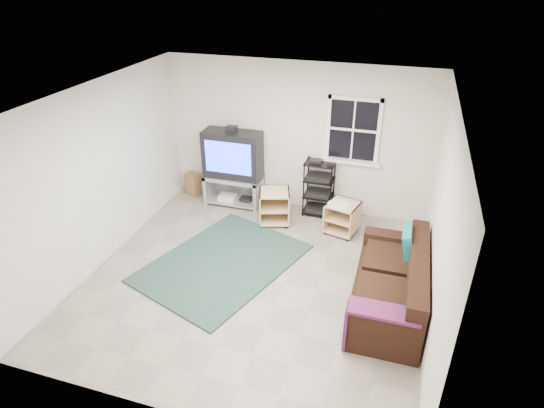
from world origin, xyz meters
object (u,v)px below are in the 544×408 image
(sofa, at_px, (392,287))
(tv_unit, at_px, (233,162))
(av_rack, at_px, (319,191))
(side_table_right, at_px, (343,215))
(side_table_left, at_px, (274,205))

(sofa, bearing_deg, tv_unit, 145.17)
(tv_unit, height_order, av_rack, tv_unit)
(sofa, bearing_deg, side_table_right, 118.49)
(av_rack, distance_m, side_table_right, 0.70)
(side_table_left, height_order, sofa, sofa)
(side_table_left, height_order, side_table_right, side_table_left)
(av_rack, bearing_deg, sofa, -56.51)
(av_rack, distance_m, side_table_left, 0.82)
(av_rack, height_order, sofa, av_rack)
(side_table_left, bearing_deg, sofa, -38.68)
(av_rack, distance_m, sofa, 2.56)
(tv_unit, relative_size, side_table_left, 2.38)
(av_rack, xyz_separation_m, side_table_right, (0.51, -0.47, -0.13))
(av_rack, height_order, side_table_right, av_rack)
(tv_unit, bearing_deg, side_table_left, -24.24)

